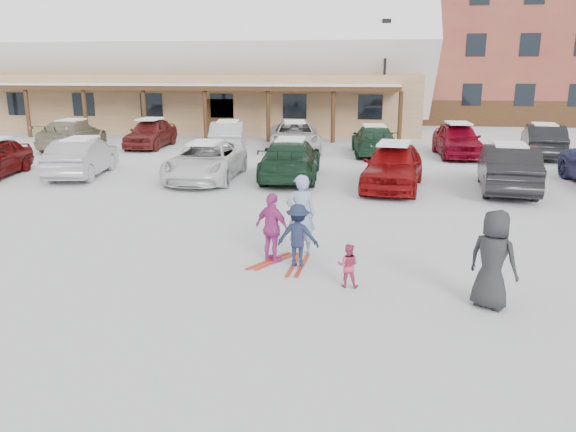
# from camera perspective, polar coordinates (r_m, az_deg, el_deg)

# --- Properties ---
(ground) EXTENTS (160.00, 160.00, 0.00)m
(ground) POSITION_cam_1_polar(r_m,az_deg,el_deg) (11.15, -2.26, -6.23)
(ground) COLOR silver
(ground) RESTS_ON ground
(day_lodge) EXTENTS (29.12, 12.50, 10.38)m
(day_lodge) POSITION_cam_1_polar(r_m,az_deg,el_deg) (39.71, -8.15, 14.60)
(day_lodge) COLOR tan
(day_lodge) RESTS_ON ground
(alpine_hotel) EXTENTS (31.48, 14.01, 21.48)m
(alpine_hotel) POSITION_cam_1_polar(r_m,az_deg,el_deg) (50.01, 23.68, 18.96)
(alpine_hotel) COLOR maroon
(alpine_hotel) RESTS_ON ground
(lamp_post) EXTENTS (0.50, 0.25, 6.72)m
(lamp_post) POSITION_cam_1_polar(r_m,az_deg,el_deg) (34.46, 9.78, 14.23)
(lamp_post) COLOR black
(lamp_post) RESTS_ON ground
(conifer_2) EXTENTS (5.28, 5.28, 12.24)m
(conifer_2) POSITION_cam_1_polar(r_m,az_deg,el_deg) (61.26, -24.38, 16.21)
(conifer_2) COLOR black
(conifer_2) RESTS_ON ground
(conifer_3) EXTENTS (3.96, 3.96, 9.18)m
(conifer_3) POSITION_cam_1_polar(r_m,az_deg,el_deg) (54.40, 12.84, 15.65)
(conifer_3) COLOR black
(conifer_3) RESTS_ON ground
(adult_skier) EXTENTS (0.74, 0.58, 1.80)m
(adult_skier) POSITION_cam_1_polar(r_m,az_deg,el_deg) (12.21, 1.30, 0.09)
(adult_skier) COLOR #859BC5
(adult_skier) RESTS_ON ground
(toddler_red) EXTENTS (0.44, 0.35, 0.84)m
(toddler_red) POSITION_cam_1_polar(r_m,az_deg,el_deg) (10.59, 6.12, -5.02)
(toddler_red) COLOR #BC3A5F
(toddler_red) RESTS_ON ground
(child_navy) EXTENTS (0.89, 0.55, 1.33)m
(child_navy) POSITION_cam_1_polar(r_m,az_deg,el_deg) (11.53, 1.02, -2.01)
(child_navy) COLOR #19203C
(child_navy) RESTS_ON ground
(skis_child_navy) EXTENTS (0.29, 1.41, 0.03)m
(skis_child_navy) POSITION_cam_1_polar(r_m,az_deg,el_deg) (11.73, 1.01, -5.04)
(skis_child_navy) COLOR red
(skis_child_navy) RESTS_ON ground
(child_magenta) EXTENTS (0.94, 0.76, 1.49)m
(child_magenta) POSITION_cam_1_polar(r_m,az_deg,el_deg) (11.78, -1.59, -1.23)
(child_magenta) COLOR #B33489
(child_magenta) RESTS_ON ground
(skis_child_magenta) EXTENTS (0.89, 1.30, 0.03)m
(skis_child_magenta) POSITION_cam_1_polar(r_m,az_deg,el_deg) (12.00, -1.56, -4.58)
(skis_child_magenta) COLOR red
(skis_child_magenta) RESTS_ON ground
(bystander_dark) EXTENTS (1.01, 0.94, 1.73)m
(bystander_dark) POSITION_cam_1_polar(r_m,az_deg,el_deg) (10.12, 20.12, -4.18)
(bystander_dark) COLOR #252528
(bystander_dark) RESTS_ON ground
(parked_car_1) EXTENTS (2.18, 4.56, 1.44)m
(parked_car_1) POSITION_cam_1_polar(r_m,az_deg,el_deg) (22.71, -20.19, 5.61)
(parked_car_1) COLOR #9C9BA0
(parked_car_1) RESTS_ON ground
(parked_car_2) EXTENTS (2.42, 5.04, 1.38)m
(parked_car_2) POSITION_cam_1_polar(r_m,az_deg,el_deg) (20.87, -8.33, 5.54)
(parked_car_2) COLOR white
(parked_car_2) RESTS_ON ground
(parked_car_3) EXTENTS (2.30, 5.17, 1.47)m
(parked_car_3) POSITION_cam_1_polar(r_m,az_deg,el_deg) (20.76, 0.27, 5.78)
(parked_car_3) COLOR #163320
(parked_car_3) RESTS_ON ground
(parked_car_4) EXTENTS (2.47, 4.79, 1.56)m
(parked_car_4) POSITION_cam_1_polar(r_m,az_deg,el_deg) (19.43, 10.62, 5.02)
(parked_car_4) COLOR maroon
(parked_car_4) RESTS_ON ground
(parked_car_5) EXTENTS (2.23, 4.91, 1.56)m
(parked_car_5) POSITION_cam_1_polar(r_m,az_deg,el_deg) (20.11, 21.41, 4.59)
(parked_car_5) COLOR black
(parked_car_5) RESTS_ON ground
(parked_car_7) EXTENTS (2.46, 5.20, 1.46)m
(parked_car_7) POSITION_cam_1_polar(r_m,az_deg,el_deg) (30.72, -21.08, 7.74)
(parked_car_7) COLOR gray
(parked_car_7) RESTS_ON ground
(parked_car_8) EXTENTS (1.82, 4.36, 1.48)m
(parked_car_8) POSITION_cam_1_polar(r_m,az_deg,el_deg) (30.05, -13.77, 8.17)
(parked_car_8) COLOR maroon
(parked_car_8) RESTS_ON ground
(parked_car_9) EXTENTS (2.27, 4.64, 1.46)m
(parked_car_9) POSITION_cam_1_polar(r_m,az_deg,el_deg) (28.25, -6.08, 8.09)
(parked_car_9) COLOR #B3B4B8
(parked_car_9) RESTS_ON ground
(parked_car_10) EXTENTS (3.21, 5.56, 1.46)m
(parked_car_10) POSITION_cam_1_polar(r_m,az_deg,el_deg) (27.92, 0.68, 8.09)
(parked_car_10) COLOR silver
(parked_car_10) RESTS_ON ground
(parked_car_11) EXTENTS (2.31, 4.92, 1.39)m
(parked_car_11) POSITION_cam_1_polar(r_m,az_deg,el_deg) (26.98, 8.72, 7.61)
(parked_car_11) COLOR #1D3E28
(parked_car_11) RESTS_ON ground
(parked_car_12) EXTENTS (2.05, 4.65, 1.56)m
(parked_car_12) POSITION_cam_1_polar(r_m,az_deg,el_deg) (27.31, 16.82, 7.42)
(parked_car_12) COLOR maroon
(parked_car_12) RESTS_ON ground
(parked_car_13) EXTENTS (2.36, 4.81, 1.52)m
(parked_car_13) POSITION_cam_1_polar(r_m,az_deg,el_deg) (28.48, 24.48, 6.96)
(parked_car_13) COLOR black
(parked_car_13) RESTS_ON ground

